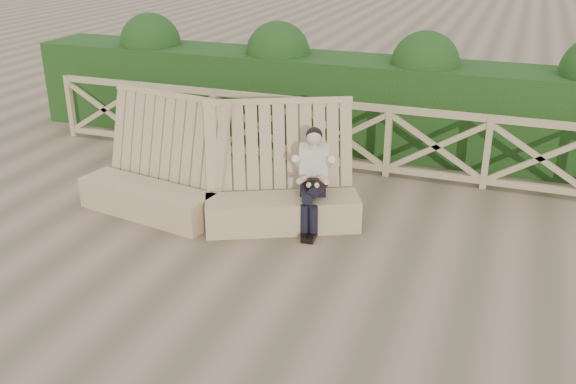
% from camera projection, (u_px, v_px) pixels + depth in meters
% --- Properties ---
extents(ground, '(60.00, 60.00, 0.00)m').
position_uv_depth(ground, '(252.00, 278.00, 7.00)').
color(ground, brown).
rests_on(ground, ground).
extents(bench, '(3.77, 1.52, 1.55)m').
position_uv_depth(bench, '(215.00, 191.00, 8.25)').
color(bench, '#8C7050').
rests_on(bench, ground).
extents(woman, '(0.45, 0.81, 1.28)m').
position_uv_depth(woman, '(313.00, 176.00, 7.93)').
color(woman, black).
rests_on(woman, ground).
extents(guardrail, '(10.10, 0.09, 1.10)m').
position_uv_depth(guardrail, '(342.00, 136.00, 9.81)').
color(guardrail, '#9B865A').
rests_on(guardrail, ground).
extents(hedge, '(12.00, 1.20, 1.50)m').
position_uv_depth(hedge, '(361.00, 104.00, 10.77)').
color(hedge, black).
rests_on(hedge, ground).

